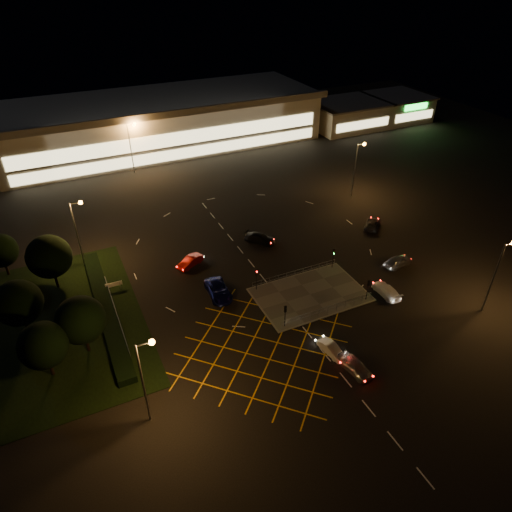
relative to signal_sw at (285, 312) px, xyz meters
name	(u,v)px	position (x,y,z in m)	size (l,w,h in m)	color
ground	(290,290)	(4.00, 5.99, -2.37)	(180.00, 180.00, 0.00)	black
pedestrian_island	(310,295)	(6.00, 3.99, -2.31)	(14.00, 9.00, 0.12)	#4C4944
grass_verge	(65,323)	(-24.00, 11.99, -2.33)	(18.00, 30.00, 0.08)	black
hedge	(106,309)	(-19.00, 11.99, -1.87)	(2.00, 26.00, 1.00)	black
supermarket	(161,121)	(4.00, 67.95, 2.95)	(72.00, 26.50, 10.50)	beige
retail_unit_a	(347,114)	(50.00, 59.97, 0.85)	(18.80, 14.80, 6.35)	beige
retail_unit_b	(397,107)	(66.00, 59.95, 0.85)	(14.80, 14.80, 6.35)	beige
streetlight_sw	(146,371)	(-17.56, -6.01, 4.20)	(1.78, 0.56, 10.03)	slate
streetlight_se	(500,268)	(24.44, -8.01, 4.20)	(1.78, 0.56, 10.03)	slate
streetlight_nw	(78,225)	(-19.56, 23.99, 4.20)	(1.78, 0.56, 10.03)	slate
streetlight_ne	(358,162)	(28.44, 25.99, 4.20)	(1.78, 0.56, 10.03)	slate
streetlight_far_left	(132,141)	(-5.56, 53.99, 4.20)	(1.78, 0.56, 10.03)	slate
streetlight_far_right	(302,113)	(34.44, 55.99, 4.20)	(1.78, 0.56, 10.03)	slate
signal_sw	(285,312)	(0.00, 0.00, 0.00)	(0.28, 0.30, 3.15)	black
signal_se	(368,286)	(12.00, 0.00, 0.00)	(0.28, 0.30, 3.15)	black
signal_nw	(256,276)	(0.00, 7.99, 0.00)	(0.28, 0.30, 3.15)	black
signal_ne	(333,254)	(12.00, 7.99, 0.00)	(0.28, 0.30, 3.15)	black
tree_a	(43,345)	(-26.00, 3.99, 1.97)	(5.04, 5.04, 6.86)	black
tree_b	(18,303)	(-28.00, 11.99, 2.28)	(5.40, 5.40, 7.35)	black
tree_c	(49,257)	(-24.00, 19.99, 2.59)	(5.76, 5.76, 7.84)	black
tree_d	(0,251)	(-30.00, 25.99, 1.65)	(4.68, 4.68, 6.37)	black
tree_e	(80,320)	(-22.00, 5.99, 2.28)	(5.40, 5.40, 7.35)	black
car_near_silver	(355,366)	(3.55, -9.33, -1.62)	(1.77, 4.39, 1.50)	silver
car_queue_white	(332,349)	(2.73, -6.06, -1.76)	(1.29, 3.69, 1.22)	silver
car_left_blue	(218,290)	(-4.98, 9.13, -1.58)	(2.61, 5.66, 1.57)	#0E1457
car_far_dkgrey	(260,238)	(5.62, 18.67, -1.65)	(2.01, 4.95, 1.44)	black
car_right_silver	(398,261)	(20.82, 4.47, -1.58)	(1.85, 4.60, 1.57)	#9FA2A6
car_circ_red	(190,262)	(-6.18, 17.22, -1.67)	(1.48, 4.26, 1.40)	maroon
car_east_grey	(372,224)	(24.32, 14.95, -1.73)	(2.10, 4.56, 1.27)	black
car_approach_white	(387,290)	(15.10, -0.20, -1.69)	(1.90, 4.67, 1.35)	silver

